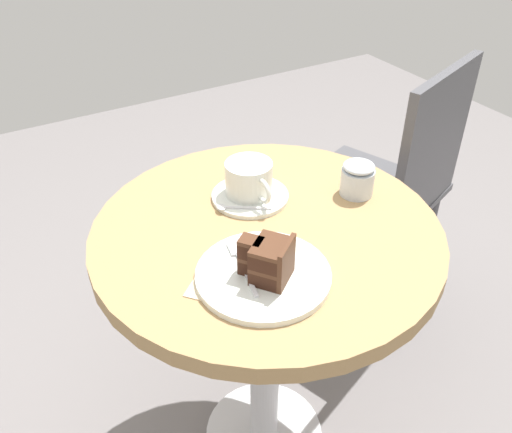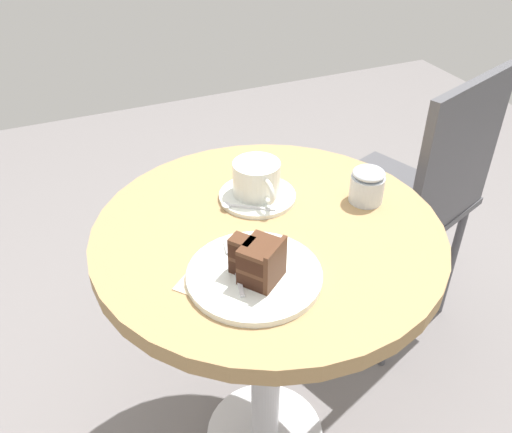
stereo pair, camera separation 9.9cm
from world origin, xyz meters
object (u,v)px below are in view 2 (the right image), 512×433
cake_plate (254,275)px  napkin (238,276)px  saucer (257,196)px  cake_slice (259,261)px  coffee_cup (257,178)px  sugar_pot (367,185)px  cafe_chair (417,190)px  fork (234,260)px  teaspoon (241,206)px

cake_plate → napkin: cake_plate is taller
saucer → cake_slice: (0.24, -0.10, 0.04)m
coffee_cup → cake_slice: (0.24, -0.10, 0.00)m
sugar_pot → coffee_cup: bearing=-117.0°
cafe_chair → sugar_pot: (0.20, -0.32, 0.22)m
cake_plate → napkin: (-0.01, -0.03, -0.00)m
cake_plate → sugar_pot: sugar_pot is taller
cake_plate → fork: bearing=-153.7°
cafe_chair → fork: bearing=4.3°
cafe_chair → sugar_pot: size_ratio=11.30×
teaspoon → cafe_chair: size_ratio=0.11×
cake_slice → fork: size_ratio=0.67×
saucer → cafe_chair: cafe_chair is taller
coffee_cup → cake_slice: cake_slice is taller
cake_plate → napkin: 0.03m
saucer → coffee_cup: bearing=173.0°
sugar_pot → cake_slice: bearing=-64.9°
cake_slice → napkin: size_ratio=0.44×
cake_plate → cake_slice: bearing=8.6°
sugar_pot → saucer: bearing=-116.1°
cake_plate → cafe_chair: (-0.33, 0.63, -0.19)m
teaspoon → cake_slice: bearing=109.3°
cake_slice → fork: 0.07m
teaspoon → fork: bearing=97.4°
saucer → sugar_pot: (0.10, 0.20, 0.03)m
saucer → cake_slice: bearing=-23.1°
teaspoon → coffee_cup: bearing=-112.2°
coffee_cup → teaspoon: 0.07m
teaspoon → cafe_chair: (-0.14, 0.57, -0.19)m
napkin → cafe_chair: cafe_chair is taller
coffee_cup → sugar_pot: (0.10, 0.20, -0.01)m
cake_slice → napkin: bearing=-134.1°
cake_slice → cafe_chair: size_ratio=0.11×
sugar_pot → cafe_chair: bearing=122.3°
fork → napkin: 0.03m
teaspoon → cake_slice: cake_slice is taller
fork → cake_slice: bearing=-144.7°
teaspoon → cake_slice: (0.21, -0.05, 0.04)m
cake_slice → sugar_pot: size_ratio=1.28×
coffee_cup → cake_slice: size_ratio=1.35×
cake_plate → cake_slice: size_ratio=2.39×
teaspoon → saucer: bearing=-114.8°
coffee_cup → fork: (0.19, -0.12, -0.03)m
saucer → teaspoon: 0.06m
napkin → cafe_chair: size_ratio=0.26×
sugar_pot → napkin: bearing=-70.8°
fork → cafe_chair: 0.73m
teaspoon → cafe_chair: cafe_chair is taller
cake_plate → cafe_chair: 0.73m
cake_slice → coffee_cup: bearing=157.2°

